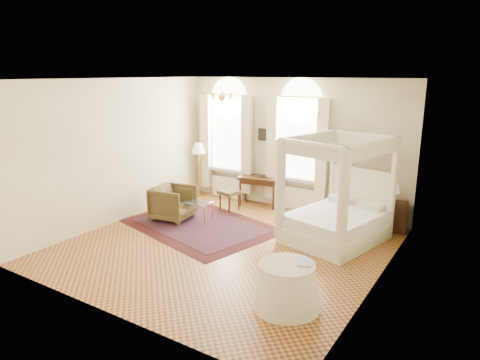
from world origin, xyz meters
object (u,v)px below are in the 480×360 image
(canopy_bed, at_px, (335,218))
(stool, at_px, (229,194))
(side_table, at_px, (287,286))
(armchair, at_px, (173,203))
(writing_desk, at_px, (259,181))
(coffee_table, at_px, (198,204))
(floor_lamp, at_px, (198,151))
(nightstand, at_px, (396,217))

(canopy_bed, distance_m, stool, 3.04)
(side_table, bearing_deg, armchair, 152.35)
(writing_desk, distance_m, side_table, 5.05)
(armchair, bearing_deg, stool, -37.43)
(side_table, bearing_deg, canopy_bed, 96.32)
(coffee_table, relative_size, floor_lamp, 0.44)
(canopy_bed, relative_size, stool, 4.40)
(stool, distance_m, side_table, 4.78)
(coffee_table, height_order, floor_lamp, floor_lamp)
(canopy_bed, distance_m, side_table, 2.93)
(writing_desk, relative_size, stool, 2.12)
(canopy_bed, relative_size, floor_lamp, 1.54)
(armchair, height_order, coffee_table, armchair)
(nightstand, xyz_separation_m, coffee_table, (-4.14, -1.75, 0.06))
(writing_desk, distance_m, coffee_table, 1.90)
(stool, xyz_separation_m, side_table, (3.31, -3.44, -0.09))
(writing_desk, bearing_deg, canopy_bed, -26.38)
(nightstand, height_order, writing_desk, writing_desk)
(writing_desk, xyz_separation_m, floor_lamp, (-1.92, -0.08, 0.63))
(side_table, bearing_deg, coffee_table, 145.58)
(canopy_bed, height_order, writing_desk, canopy_bed)
(canopy_bed, bearing_deg, writing_desk, 153.62)
(side_table, bearing_deg, nightstand, 81.40)
(armchair, relative_size, floor_lamp, 0.59)
(floor_lamp, distance_m, side_table, 6.35)
(nightstand, relative_size, coffee_table, 0.98)
(stool, relative_size, side_table, 0.52)
(coffee_table, distance_m, side_table, 4.26)
(stool, relative_size, armchair, 0.59)
(nightstand, distance_m, writing_desk, 3.49)
(armchair, bearing_deg, nightstand, -75.03)
(armchair, distance_m, floor_lamp, 2.27)
(writing_desk, relative_size, side_table, 1.10)
(nightstand, xyz_separation_m, floor_lamp, (-5.40, -0.08, 0.97))
(writing_desk, bearing_deg, coffee_table, -110.76)
(floor_lamp, xyz_separation_m, side_table, (4.77, -4.08, -0.95))
(stool, bearing_deg, armchair, -118.75)
(writing_desk, distance_m, armchair, 2.38)
(coffee_table, bearing_deg, canopy_bed, 8.91)
(canopy_bed, xyz_separation_m, nightstand, (0.95, 1.25, -0.17))
(canopy_bed, xyz_separation_m, stool, (-2.99, 0.53, -0.07))
(writing_desk, xyz_separation_m, armchair, (-1.19, -2.04, -0.26))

